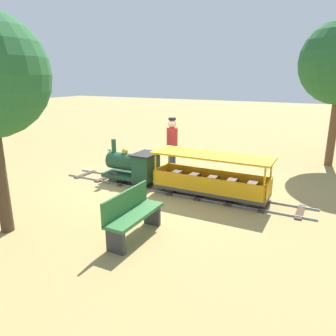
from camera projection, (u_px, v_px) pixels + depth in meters
name	position (u px, v px, depth m)	size (l,w,h in m)	color
ground_plane	(163.00, 189.00, 7.97)	(60.00, 60.00, 0.00)	#A38C51
track	(175.00, 190.00, 7.81)	(0.78, 6.40, 0.04)	gray
locomotive	(133.00, 166.00, 8.22)	(0.74, 1.45, 1.07)	#1E472D
passenger_car	(211.00, 180.00, 7.30)	(0.84, 2.70, 0.97)	#3F3F3F
conductor_person	(172.00, 142.00, 8.76)	(0.30, 0.30, 1.62)	#282D47
park_bench	(133.00, 215.00, 5.47)	(1.30, 0.41, 0.82)	#2D6B33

